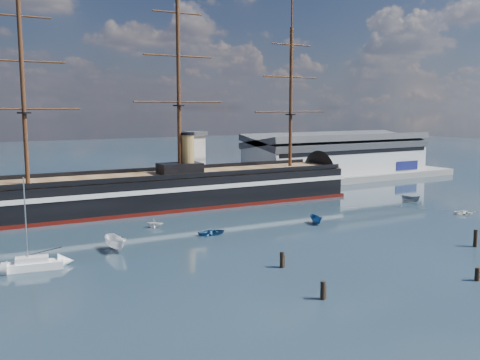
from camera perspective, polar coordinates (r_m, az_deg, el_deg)
ground at (r=114.64m, az=1.06°, el=-3.99°), size 600.00×600.00×0.00m
quay at (r=150.37m, az=-2.81°, el=-1.19°), size 180.00×18.00×2.00m
warehouse at (r=179.56m, az=10.30°, el=2.72°), size 63.00×21.00×11.60m
quay_tower at (r=143.39m, az=-4.77°, el=2.29°), size 5.00×5.00×15.00m
warship at (r=126.65m, az=-7.94°, el=-1.08°), size 113.13×19.13×53.94m
sailboat at (r=83.78m, az=-21.29°, el=-8.33°), size 8.78×3.98×13.56m
motorboat_a at (r=90.62m, az=-13.08°, el=-7.36°), size 7.78×3.10×3.07m
motorboat_b at (r=99.24m, az=-3.00°, el=-5.85°), size 1.67×3.35×1.50m
motorboat_c at (r=109.39m, az=8.15°, el=-4.64°), size 5.60×3.30×2.11m
motorboat_d at (r=106.30m, az=-9.09°, el=-5.02°), size 4.84×5.74×1.96m
motorboat_e at (r=127.62m, az=22.89°, el=-3.40°), size 2.45×2.87×1.28m
motorboat_f at (r=138.86m, az=17.74°, el=-2.29°), size 5.77×4.14×2.18m
piling_near_left at (r=67.71m, az=8.82°, el=-12.47°), size 0.64×0.64×3.00m
piling_near_mid at (r=80.34m, az=23.94°, el=-9.80°), size 0.64×0.64×2.53m
piling_near_right at (r=99.03m, az=23.77°, el=-6.54°), size 0.64×0.64×3.67m
piling_extra at (r=79.58m, az=4.49°, el=-9.30°), size 0.64×0.64×3.10m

